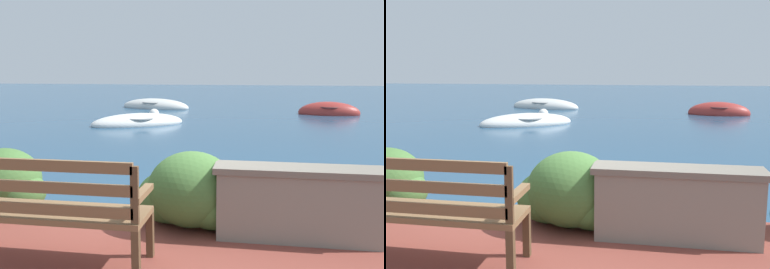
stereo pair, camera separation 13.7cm
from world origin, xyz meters
TOP-DOWN VIEW (x-y plane):
  - ground_plane at (0.00, 0.00)m, footprint 80.00×80.00m
  - park_bench at (-1.06, -1.50)m, footprint 1.61×0.48m
  - stone_wall at (1.00, -0.65)m, footprint 1.59×0.39m
  - hedge_clump_far_left at (-2.27, -0.28)m, footprint 1.05×0.76m
  - hedge_clump_left at (-0.07, -0.45)m, footprint 1.15×0.83m
  - rowboat_nearest at (-3.31, 8.64)m, footprint 3.22×2.65m
  - rowboat_mid at (3.25, 12.72)m, footprint 2.43×1.24m
  - rowboat_far at (-4.13, 14.20)m, footprint 3.50×2.06m
  - mooring_buoy at (-3.44, 11.25)m, footprint 0.43×0.43m

SIDE VIEW (x-z plane):
  - ground_plane at x=0.00m, z-range 0.00..0.00m
  - rowboat_nearest at x=-3.31m, z-range -0.27..0.38m
  - rowboat_far at x=-4.13m, z-range -0.32..0.45m
  - mooring_buoy at x=-3.44m, z-range -0.13..0.26m
  - rowboat_mid at x=3.25m, z-range -0.36..0.51m
  - hedge_clump_far_left at x=-2.27m, z-range 0.17..0.89m
  - hedge_clump_left at x=-0.07m, z-range 0.17..0.95m
  - stone_wall at x=1.00m, z-range 0.22..0.93m
  - park_bench at x=-1.06m, z-range 0.24..1.17m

